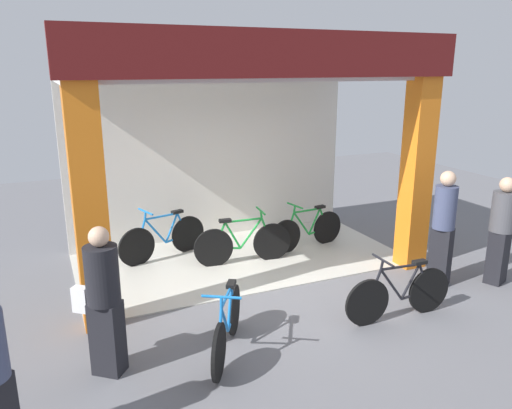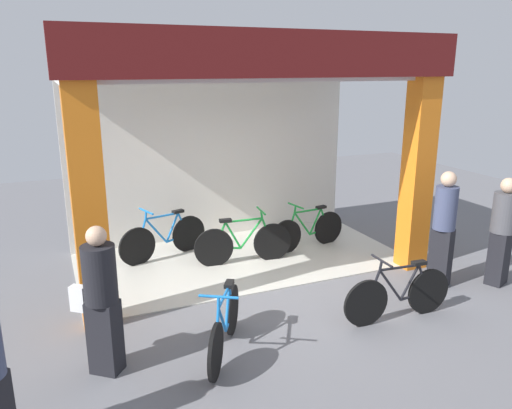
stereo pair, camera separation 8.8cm
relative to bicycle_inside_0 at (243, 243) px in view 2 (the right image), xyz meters
The scene contains 10 objects.
ground_plane 1.22m from the bicycle_inside_0, 88.61° to the right, with size 18.75×18.75×0.00m, color slate.
shop_facade 1.65m from the bicycle_inside_0, 84.89° to the left, with size 5.57×3.06×3.66m.
bicycle_inside_0 is the anchor object (origin of this frame).
bicycle_inside_1 1.36m from the bicycle_inside_0, ahead, with size 1.57×0.43×0.87m.
bicycle_inside_2 1.39m from the bicycle_inside_0, 146.37° to the left, with size 1.60×0.59×0.91m.
bicycle_parked_0 2.82m from the bicycle_inside_0, 65.92° to the right, with size 1.60×0.44×0.88m.
bicycle_parked_1 2.73m from the bicycle_inside_0, 115.99° to the right, with size 0.85×1.37×0.87m.
pedestrian_1 4.00m from the bicycle_inside_0, 34.57° to the right, with size 0.46×0.46×1.65m.
pedestrian_2 3.15m from the bicycle_inside_0, 38.75° to the right, with size 0.44×0.44×1.76m.
pedestrian_3 3.42m from the bicycle_inside_0, 137.70° to the right, with size 0.56×0.51×1.66m.
Camera 2 is at (-2.90, -6.15, 3.21)m, focal length 35.12 mm.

